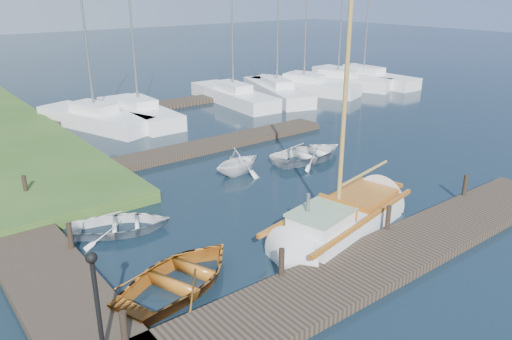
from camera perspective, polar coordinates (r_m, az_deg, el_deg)
ground at (r=19.12m, az=-0.00°, el=-3.38°), size 160.00×160.00×0.00m
near_dock at (r=15.26m, az=14.13°, el=-9.93°), size 18.00×2.20×0.30m
left_dock at (r=17.75m, az=-25.37°, el=-6.91°), size 2.20×18.00×0.30m
far_dock at (r=25.15m, az=-5.47°, el=2.79°), size 14.00×1.60×0.30m
pontoon at (r=37.10m, az=-2.94°, el=8.57°), size 30.00×1.60×0.30m
mooring_post_0 at (r=11.72m, az=-14.85°, el=-17.04°), size 0.16×0.16×0.80m
mooring_post_1 at (r=13.65m, az=2.93°, el=-10.46°), size 0.16×0.16×0.80m
mooring_post_2 at (r=16.62m, az=14.87°, el=-5.26°), size 0.16×0.16×0.80m
mooring_post_3 at (r=20.16m, az=22.79°, el=-1.61°), size 0.16×0.16×0.80m
mooring_post_4 at (r=15.94m, az=-20.48°, el=-7.04°), size 0.16×0.16×0.80m
mooring_post_5 at (r=20.44m, az=-24.88°, el=-1.64°), size 0.16×0.16×0.80m
lamp_post at (r=10.92m, az=-17.87°, el=-12.92°), size 0.24×0.24×2.44m
sailboat at (r=16.90m, az=9.91°, el=-5.74°), size 7.40×3.38×9.83m
dinghy at (r=13.82m, az=-8.67°, el=-11.65°), size 4.76×4.07×0.83m
tender_a at (r=17.17m, az=-15.23°, el=-5.79°), size 3.89×3.42×0.67m
tender_b at (r=21.51m, az=-2.06°, el=1.21°), size 2.71×2.42×1.29m
tender_c at (r=23.47m, az=6.07°, el=2.12°), size 3.96×2.89×0.80m
marina_boat_0 at (r=30.33m, az=-17.95°, el=5.78°), size 4.55×8.03×12.01m
marina_boat_1 at (r=31.13m, az=-13.27°, el=6.57°), size 2.24×7.79×11.19m
marina_boat_3 at (r=35.08m, az=-2.63°, el=8.59°), size 2.81×8.63×10.61m
marina_boat_4 at (r=36.64m, az=2.40°, el=9.09°), size 4.74×8.92×10.08m
marina_boat_5 at (r=38.73m, az=5.48°, el=9.64°), size 5.05×8.75×11.30m
marina_boat_6 at (r=41.18m, az=9.31°, el=10.09°), size 5.37×8.62×9.48m
marina_boat_7 at (r=43.51m, az=12.16°, el=10.46°), size 2.61×9.87×12.09m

